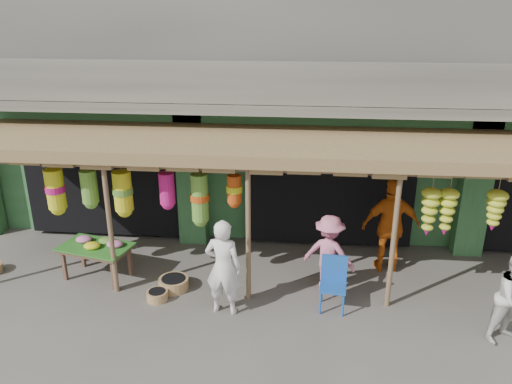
# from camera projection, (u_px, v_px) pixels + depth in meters

# --- Properties ---
(ground) EXTENTS (80.00, 80.00, 0.00)m
(ground) POSITION_uv_depth(u_px,v_px,m) (330.00, 296.00, 9.25)
(ground) COLOR #514C47
(ground) RESTS_ON ground
(building) EXTENTS (16.40, 6.80, 7.00)m
(building) POSITION_uv_depth(u_px,v_px,m) (329.00, 76.00, 12.59)
(building) COLOR gray
(building) RESTS_ON ground
(awning) EXTENTS (14.00, 2.70, 2.79)m
(awning) POSITION_uv_depth(u_px,v_px,m) (327.00, 150.00, 9.10)
(awning) COLOR brown
(awning) RESTS_ON ground
(flower_table) EXTENTS (1.50, 1.09, 0.81)m
(flower_table) POSITION_uv_depth(u_px,v_px,m) (97.00, 247.00, 9.68)
(flower_table) COLOR brown
(flower_table) RESTS_ON ground
(blue_chair) EXTENTS (0.50, 0.50, 0.96)m
(blue_chair) POSITION_uv_depth(u_px,v_px,m) (333.00, 280.00, 8.76)
(blue_chair) COLOR #1A4FA9
(blue_chair) RESTS_ON ground
(basket_mid) EXTENTS (0.63, 0.63, 0.22)m
(basket_mid) POSITION_uv_depth(u_px,v_px,m) (174.00, 284.00, 9.46)
(basket_mid) COLOR #987044
(basket_mid) RESTS_ON ground
(basket_right) EXTENTS (0.45, 0.45, 0.18)m
(basket_right) POSITION_uv_depth(u_px,v_px,m) (157.00, 296.00, 9.11)
(basket_right) COLOR olive
(basket_right) RESTS_ON ground
(person_front) EXTENTS (0.69, 0.51, 1.75)m
(person_front) POSITION_uv_depth(u_px,v_px,m) (223.00, 267.00, 8.50)
(person_front) COLOR white
(person_front) RESTS_ON ground
(person_vendor) EXTENTS (1.18, 0.57, 1.95)m
(person_vendor) POSITION_uv_depth(u_px,v_px,m) (391.00, 226.00, 9.85)
(person_vendor) COLOR #CE5D13
(person_vendor) RESTS_ON ground
(person_shopper) EXTENTS (1.11, 0.86, 1.51)m
(person_shopper) POSITION_uv_depth(u_px,v_px,m) (329.00, 254.00, 9.21)
(person_shopper) COLOR #CE6D8B
(person_shopper) RESTS_ON ground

